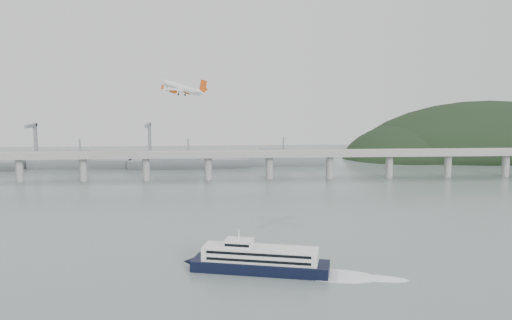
{
  "coord_description": "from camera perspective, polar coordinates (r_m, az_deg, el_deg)",
  "views": [
    {
      "loc": [
        -18.18,
        -236.86,
        76.76
      ],
      "look_at": [
        0.0,
        55.0,
        36.0
      ],
      "focal_mm": 38.0,
      "sensor_mm": 36.0,
      "label": 1
    }
  ],
  "objects": [
    {
      "name": "ground",
      "position": [
        249.65,
        0.8,
        -9.97
      ],
      "size": [
        900.0,
        900.0,
        0.0
      ],
      "primitive_type": "plane",
      "color": "slate",
      "rests_on": "ground"
    },
    {
      "name": "headland",
      "position": [
        651.6,
        24.24,
        -1.25
      ],
      "size": [
        365.0,
        155.0,
        156.0
      ],
      "color": "black",
      "rests_on": "ground"
    },
    {
      "name": "bridge",
      "position": [
        441.17,
        -1.32,
        0.23
      ],
      "size": [
        800.0,
        22.0,
        23.9
      ],
      "color": "gray",
      "rests_on": "ground"
    },
    {
      "name": "distant_fleet",
      "position": [
        525.1,
        -18.67,
        -0.21
      ],
      "size": [
        453.0,
        60.9,
        40.0
      ],
      "color": "slate",
      "rests_on": "ground"
    },
    {
      "name": "ferry",
      "position": [
        227.72,
        0.46,
        -10.49
      ],
      "size": [
        92.01,
        33.18,
        17.63
      ],
      "rotation": [
        0.0,
        0.0,
        -0.25
      ],
      "color": "black",
      "rests_on": "ground"
    },
    {
      "name": "airliner",
      "position": [
        328.34,
        -7.73,
        7.49
      ],
      "size": [
        32.21,
        30.97,
        11.21
      ],
      "rotation": [
        0.05,
        -0.21,
        2.39
      ],
      "color": "white",
      "rests_on": "ground"
    }
  ]
}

